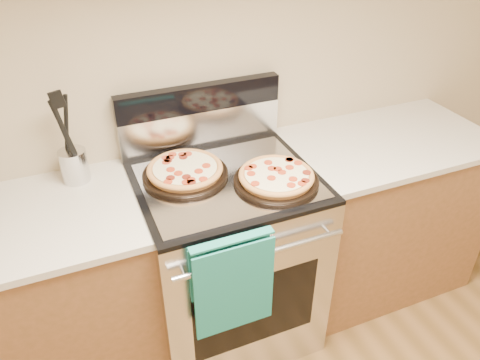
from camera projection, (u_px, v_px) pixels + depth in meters
name	position (u px, v px, depth m)	size (l,w,h in m)	color
wall_back	(195.00, 53.00, 2.01)	(4.00, 4.00, 0.00)	tan
range_body	(227.00, 260.00, 2.24)	(0.76, 0.68, 0.90)	#B7B7BC
oven_window	(256.00, 310.00, 1.98)	(0.56, 0.01, 0.40)	black
cooktop	(225.00, 180.00, 1.99)	(0.76, 0.68, 0.02)	black
backsplash_lower	(201.00, 128.00, 2.17)	(0.76, 0.06, 0.18)	silver
backsplash_upper	(200.00, 98.00, 2.09)	(0.76, 0.06, 0.12)	black
oven_handle	(262.00, 254.00, 1.76)	(0.03, 0.03, 0.70)	silver
dish_towel	(232.00, 282.00, 1.77)	(0.32, 0.05, 0.42)	#18787C
foil_sheet	(228.00, 181.00, 1.96)	(0.70, 0.55, 0.01)	gray
cabinet_left	(32.00, 312.00, 1.98)	(1.00, 0.62, 0.88)	brown
countertop_left	(2.00, 229.00, 1.73)	(1.02, 0.64, 0.03)	#BDB6A9
cabinet_right	(375.00, 215.00, 2.55)	(1.00, 0.62, 0.88)	brown
countertop_right	(390.00, 141.00, 2.30)	(1.02, 0.64, 0.03)	#BDB6A9
pepperoni_pizza_back	(185.00, 171.00, 1.97)	(0.36, 0.36, 0.05)	#B87238
pepperoni_pizza_front	(276.00, 178.00, 1.93)	(0.35, 0.35, 0.05)	#B87238
utensil_crock	(74.00, 166.00, 1.95)	(0.11, 0.11, 0.14)	silver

